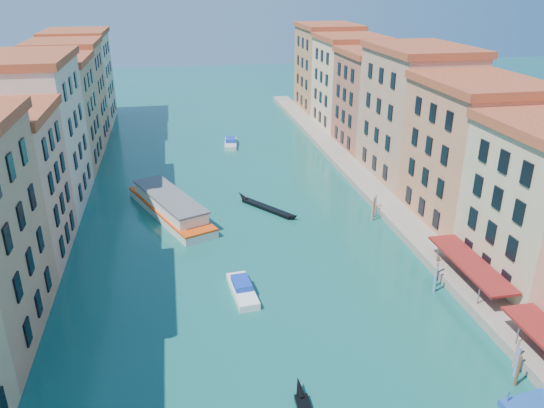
# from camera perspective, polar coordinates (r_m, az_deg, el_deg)

# --- Properties ---
(left_bank_palazzos) EXTENTS (12.80, 128.40, 21.00)m
(left_bank_palazzos) POSITION_cam_1_polar(r_m,az_deg,el_deg) (74.17, -25.41, 4.97)
(left_bank_palazzos) COLOR tan
(left_bank_palazzos) RESTS_ON ground
(right_bank_palazzos) EXTENTS (12.80, 128.40, 21.00)m
(right_bank_palazzos) POSITION_cam_1_polar(r_m,az_deg,el_deg) (80.81, 16.87, 7.59)
(right_bank_palazzos) COLOR #A14B33
(right_bank_palazzos) RESTS_ON ground
(quay) EXTENTS (4.00, 140.00, 1.00)m
(quay) POSITION_cam_1_polar(r_m,az_deg,el_deg) (80.40, 11.04, 1.13)
(quay) COLOR gray
(quay) RESTS_ON ground
(mooring_poles_right) EXTENTS (1.44, 54.24, 3.20)m
(mooring_poles_right) POSITION_cam_1_polar(r_m,az_deg,el_deg) (50.69, 23.06, -13.47)
(mooring_poles_right) COLOR #57311E
(mooring_poles_right) RESTS_ON ground
(vaporetto_far) EXTENTS (11.81, 20.17, 2.97)m
(vaporetto_far) POSITION_cam_1_polar(r_m,az_deg,el_deg) (73.75, -10.96, -0.21)
(vaporetto_far) COLOR silver
(vaporetto_far) RESTS_ON ground
(gondola_far) EXTENTS (7.75, 10.30, 1.71)m
(gondola_far) POSITION_cam_1_polar(r_m,az_deg,el_deg) (74.59, -0.65, -0.32)
(gondola_far) COLOR black
(gondola_far) RESTS_ON ground
(motorboat_mid) EXTENTS (2.67, 6.79, 1.37)m
(motorboat_mid) POSITION_cam_1_polar(r_m,az_deg,el_deg) (55.26, -3.21, -9.12)
(motorboat_mid) COLOR white
(motorboat_mid) RESTS_ON ground
(motorboat_far) EXTENTS (3.06, 7.23, 1.45)m
(motorboat_far) POSITION_cam_1_polar(r_m,az_deg,el_deg) (104.00, -4.47, 6.57)
(motorboat_far) COLOR silver
(motorboat_far) RESTS_ON ground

